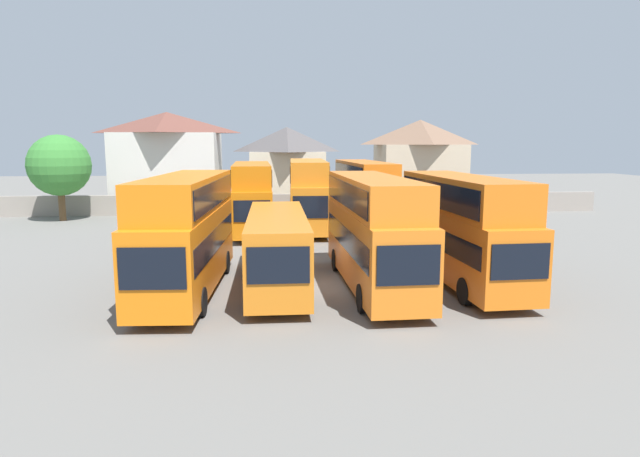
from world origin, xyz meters
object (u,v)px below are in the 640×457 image
Objects in this scene: house_terrace_centre at (287,166)px; bus_1 at (187,227)px; bus_6 at (308,191)px; house_terrace_left at (168,160)px; bus_2 at (277,245)px; bus_4 at (462,223)px; tree_left_of_lot at (59,166)px; bus_3 at (373,226)px; bus_7 at (365,192)px; house_terrace_right at (419,162)px; bus_5 at (252,194)px.

bus_1 is at bearing -98.94° from house_terrace_centre.
house_terrace_left is (-12.88, 15.58, 1.89)m from bus_6.
bus_4 is at bearing 90.00° from bus_2.
bus_6 is at bearing -85.84° from house_terrace_centre.
bus_6 is 1.53× the size of tree_left_of_lot.
bus_3 is 16.12m from bus_7.
house_terrace_centre reaches higher than bus_7.
house_terrace_right is at bearing 154.93° from bus_2.
bus_5 is 4.11m from bus_6.
tree_left_of_lot is at bearing -146.66° from bus_1.
bus_1 is at bearing -119.95° from house_terrace_right.
tree_left_of_lot is (-18.85, -9.04, 0.48)m from house_terrace_centre.
bus_5 is at bearing -161.55° from bus_3.
house_terrace_centre reaches higher than bus_3.
tree_left_of_lot is (-17.62, 22.73, 2.68)m from bus_2.
bus_6 reaches higher than bus_4.
bus_2 is 0.98× the size of bus_4.
bus_4 is 1.01× the size of bus_6.
bus_1 is at bearing -35.86° from bus_7.
house_terrace_centre is at bearing 0.28° from house_terrace_left.
house_terrace_left reaches higher than bus_6.
bus_4 is at bearing 4.08° from bus_7.
house_terrace_right is (25.45, 0.41, -0.31)m from house_terrace_left.
tree_left_of_lot is (-7.11, -8.98, -0.22)m from house_terrace_left.
bus_6 is 4.16m from bus_7.
bus_4 is 17.20m from bus_6.
tree_left_of_lot is (-13.77, 23.21, 1.74)m from bus_1.
house_terrace_centre reaches higher than bus_1.
house_terrace_right is (12.57, 15.98, 1.58)m from bus_6.
house_terrace_left is at bearing -165.64° from bus_1.
bus_1 is at bearing -78.30° from house_terrace_left.
house_terrace_right is at bearing 152.71° from bus_1.
bus_4 is 0.99× the size of bus_5.
bus_7 reaches higher than bus_5.
bus_2 is at bearing -98.56° from bus_3.
bus_3 is 1.03× the size of bus_5.
bus_1 is 1.27× the size of house_terrace_right.
house_terrace_right is (13.71, 0.35, 0.39)m from house_terrace_centre.
bus_7 is at bearing -175.86° from bus_4.
bus_3 is at bearing 83.19° from bus_2.
bus_6 is 1.36× the size of house_terrace_centre.
house_terrace_left is 1.17× the size of house_terrace_right.
bus_6 is 15.72m from house_terrace_centre.
house_terrace_centre is at bearing -174.10° from bus_6.
bus_4 is at bearing 31.12° from bus_5.
bus_7 is 1.13× the size of house_terrace_left.
bus_3 is 31.92m from tree_left_of_lot.
house_terrace_right is at bearing 159.91° from bus_3.
bus_2 is at bearing -71.65° from house_terrace_left.
bus_1 is at bearing -18.75° from bus_6.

